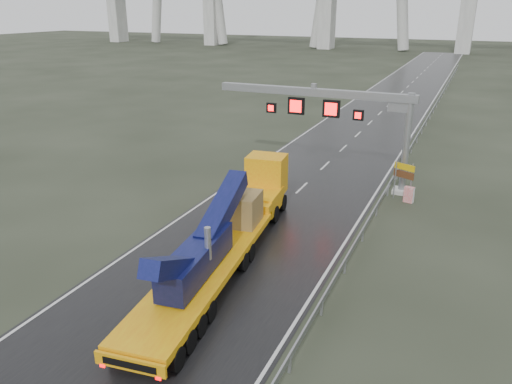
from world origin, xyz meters
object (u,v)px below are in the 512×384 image
at_px(heavy_haul_truck, 233,223).
at_px(striped_barrier, 409,195).
at_px(exit_sign_pair, 404,174).
at_px(sign_gantry, 341,111).

distance_m(heavy_haul_truck, striped_barrier, 13.87).
height_order(heavy_haul_truck, exit_sign_pair, heavy_haul_truck).
bearing_deg(heavy_haul_truck, striped_barrier, 48.79).
distance_m(sign_gantry, striped_barrier, 7.67).
distance_m(sign_gantry, exit_sign_pair, 6.38).
bearing_deg(exit_sign_pair, striped_barrier, -13.20).
bearing_deg(exit_sign_pair, heavy_haul_truck, -98.59).
distance_m(sign_gantry, heavy_haul_truck, 13.83).
relative_size(heavy_haul_truck, striped_barrier, 17.00).
bearing_deg(striped_barrier, heavy_haul_truck, -113.17).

